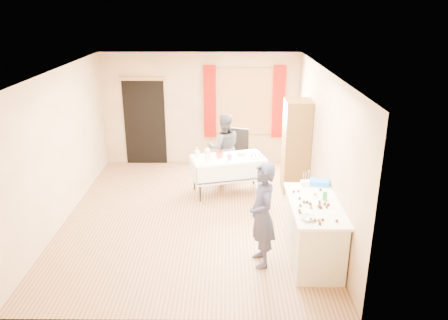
{
  "coord_description": "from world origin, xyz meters",
  "views": [
    {
      "loc": [
        0.61,
        -7.08,
        3.67
      ],
      "look_at": [
        0.56,
        0.0,
        1.07
      ],
      "focal_mm": 35.0,
      "sensor_mm": 36.0,
      "label": 1
    }
  ],
  "objects_px": {
    "party_table": "(228,171)",
    "chair": "(237,161)",
    "counter": "(313,231)",
    "girl": "(262,215)",
    "woman": "(224,147)",
    "cabinet": "(296,146)"
  },
  "relations": [
    {
      "from": "counter",
      "to": "girl",
      "type": "relative_size",
      "value": 0.97
    },
    {
      "from": "cabinet",
      "to": "girl",
      "type": "distance_m",
      "value": 2.83
    },
    {
      "from": "chair",
      "to": "woman",
      "type": "distance_m",
      "value": 0.64
    },
    {
      "from": "girl",
      "to": "woman",
      "type": "distance_m",
      "value": 3.27
    },
    {
      "from": "girl",
      "to": "cabinet",
      "type": "bearing_deg",
      "value": 151.43
    },
    {
      "from": "chair",
      "to": "girl",
      "type": "bearing_deg",
      "value": -69.11
    },
    {
      "from": "chair",
      "to": "girl",
      "type": "xyz_separation_m",
      "value": [
        0.27,
        -3.59,
        0.49
      ]
    },
    {
      "from": "party_table",
      "to": "woman",
      "type": "bearing_deg",
      "value": 82.77
    },
    {
      "from": "counter",
      "to": "chair",
      "type": "height_order",
      "value": "chair"
    },
    {
      "from": "woman",
      "to": "cabinet",
      "type": "bearing_deg",
      "value": 150.76
    },
    {
      "from": "party_table",
      "to": "girl",
      "type": "height_order",
      "value": "girl"
    },
    {
      "from": "party_table",
      "to": "woman",
      "type": "relative_size",
      "value": 1.09
    },
    {
      "from": "cabinet",
      "to": "party_table",
      "type": "relative_size",
      "value": 1.18
    },
    {
      "from": "cabinet",
      "to": "girl",
      "type": "height_order",
      "value": "cabinet"
    },
    {
      "from": "party_table",
      "to": "girl",
      "type": "relative_size",
      "value": 1.01
    },
    {
      "from": "chair",
      "to": "girl",
      "type": "relative_size",
      "value": 0.63
    },
    {
      "from": "girl",
      "to": "chair",
      "type": "bearing_deg",
      "value": 173.74
    },
    {
      "from": "woman",
      "to": "chair",
      "type": "bearing_deg",
      "value": -138.21
    },
    {
      "from": "counter",
      "to": "party_table",
      "type": "height_order",
      "value": "counter"
    },
    {
      "from": "cabinet",
      "to": "chair",
      "type": "bearing_deg",
      "value": 141.88
    },
    {
      "from": "party_table",
      "to": "chair",
      "type": "distance_m",
      "value": 1.07
    },
    {
      "from": "cabinet",
      "to": "chair",
      "type": "distance_m",
      "value": 1.59
    }
  ]
}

